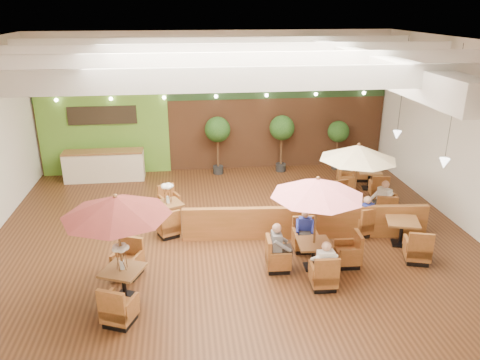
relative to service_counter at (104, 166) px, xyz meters
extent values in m
plane|color=#381E0F|center=(4.40, -5.10, -0.58)|extent=(14.00, 14.00, 0.00)
cube|color=silver|center=(4.40, 0.90, 2.17)|extent=(14.00, 0.04, 5.50)
cube|color=silver|center=(4.40, -11.10, 2.17)|extent=(14.00, 0.04, 5.50)
cube|color=silver|center=(11.40, -5.10, 2.17)|extent=(0.04, 12.00, 5.50)
cube|color=white|center=(4.40, -5.10, 4.92)|extent=(14.00, 12.00, 0.04)
cube|color=brown|center=(4.40, 0.84, 1.02)|extent=(13.90, 0.10, 3.20)
cube|color=#1E3819|center=(4.40, 0.83, 2.47)|extent=(13.90, 0.12, 0.35)
cube|color=#588E29|center=(0.00, 0.78, 1.02)|extent=(5.00, 0.08, 3.20)
cube|color=black|center=(0.00, 0.70, 1.82)|extent=(2.60, 0.08, 0.70)
cube|color=white|center=(7.90, -5.10, 4.37)|extent=(0.60, 11.00, 0.60)
cube|color=white|center=(4.40, -9.10, 4.57)|extent=(13.60, 0.12, 0.45)
cube|color=white|center=(4.40, -6.40, 4.57)|extent=(13.60, 0.12, 0.45)
cube|color=white|center=(4.40, -3.80, 4.57)|extent=(13.60, 0.12, 0.45)
cube|color=white|center=(4.40, -1.10, 4.57)|extent=(13.60, 0.12, 0.45)
cylinder|color=black|center=(10.20, -6.10, 3.32)|extent=(0.01, 0.01, 3.20)
cone|color=white|center=(10.20, -6.10, 1.72)|extent=(0.28, 0.28, 0.28)
cylinder|color=black|center=(10.20, -3.10, 3.32)|extent=(0.01, 0.01, 3.20)
cone|color=white|center=(10.20, -3.10, 1.72)|extent=(0.28, 0.28, 0.28)
sphere|color=#FFEAC6|center=(-1.60, 0.60, 2.47)|extent=(0.14, 0.14, 0.14)
sphere|color=#FFEAC6|center=(0.40, 0.60, 2.47)|extent=(0.14, 0.14, 0.14)
sphere|color=#FFEAC6|center=(2.40, 0.60, 2.47)|extent=(0.14, 0.14, 0.14)
sphere|color=#FFEAC6|center=(4.40, 0.60, 2.47)|extent=(0.14, 0.14, 0.14)
sphere|color=#FFEAC6|center=(6.40, 0.60, 2.47)|extent=(0.14, 0.14, 0.14)
sphere|color=#FFEAC6|center=(8.40, 0.60, 2.47)|extent=(0.14, 0.14, 0.14)
sphere|color=#FFEAC6|center=(10.40, 0.60, 2.47)|extent=(0.14, 0.14, 0.14)
cube|color=beige|center=(0.00, 0.00, -0.03)|extent=(3.00, 0.70, 1.10)
cube|color=brown|center=(0.00, 0.00, 0.57)|extent=(3.00, 0.75, 0.06)
cube|color=brown|center=(6.48, -5.66, -0.09)|extent=(7.10, 0.77, 0.98)
cube|color=brown|center=(1.57, -8.03, 0.14)|extent=(1.12, 1.12, 0.06)
cylinder|color=black|center=(1.57, -8.03, -0.21)|extent=(0.10, 0.10, 0.66)
cube|color=black|center=(1.57, -8.03, -0.56)|extent=(0.59, 0.59, 0.04)
cube|color=brown|center=(1.57, -8.98, -0.28)|extent=(0.82, 0.82, 0.32)
cube|color=brown|center=(1.67, -9.22, 0.02)|extent=(0.61, 0.34, 0.70)
cube|color=brown|center=(1.30, -8.87, -0.08)|extent=(0.29, 0.54, 0.28)
cube|color=brown|center=(1.84, -9.10, -0.08)|extent=(0.29, 0.54, 0.28)
cube|color=black|center=(1.57, -8.98, -0.51)|extent=(0.73, 0.73, 0.14)
cube|color=brown|center=(1.57, -7.07, -0.28)|extent=(0.82, 0.82, 0.32)
cube|color=brown|center=(1.47, -6.83, 0.02)|extent=(0.61, 0.34, 0.70)
cube|color=brown|center=(1.84, -7.19, -0.08)|extent=(0.29, 0.54, 0.28)
cube|color=brown|center=(1.30, -6.96, -0.08)|extent=(0.29, 0.54, 0.28)
cube|color=black|center=(1.57, -7.07, -0.51)|extent=(0.73, 0.73, 0.14)
cylinder|color=brown|center=(1.57, -8.03, 0.67)|extent=(0.06, 0.06, 2.51)
cone|color=#521B18|center=(1.57, -8.03, 1.75)|extent=(2.41, 2.41, 0.45)
sphere|color=brown|center=(1.57, -8.03, 1.98)|extent=(0.10, 0.10, 0.10)
cylinder|color=silver|center=(1.57, -8.03, 0.28)|extent=(0.10, 0.10, 0.22)
cube|color=brown|center=(6.27, -7.29, 0.12)|extent=(0.87, 0.87, 0.06)
cylinder|color=black|center=(6.27, -7.29, -0.22)|extent=(0.10, 0.10, 0.64)
cube|color=black|center=(6.27, -7.29, -0.56)|extent=(0.46, 0.46, 0.04)
cube|color=brown|center=(6.27, -8.21, -0.29)|extent=(0.63, 0.63, 0.31)
cube|color=brown|center=(6.28, -8.46, 0.00)|extent=(0.61, 0.13, 0.68)
cube|color=brown|center=(5.99, -8.19, -0.10)|extent=(0.10, 0.54, 0.27)
cube|color=brown|center=(6.55, -8.22, -0.10)|extent=(0.10, 0.54, 0.27)
cube|color=black|center=(6.27, -8.21, -0.52)|extent=(0.56, 0.56, 0.14)
cube|color=brown|center=(6.27, -6.36, -0.29)|extent=(0.63, 0.63, 0.31)
cube|color=brown|center=(6.26, -6.11, 0.00)|extent=(0.61, 0.13, 0.68)
cube|color=brown|center=(6.55, -6.38, -0.10)|extent=(0.10, 0.54, 0.27)
cube|color=brown|center=(5.99, -6.35, -0.10)|extent=(0.10, 0.54, 0.27)
cube|color=black|center=(6.27, -6.36, -0.52)|extent=(0.56, 0.56, 0.14)
cube|color=brown|center=(5.35, -7.29, -0.29)|extent=(0.63, 0.63, 0.31)
cube|color=brown|center=(5.60, -7.27, 0.00)|extent=(0.13, 0.61, 0.68)
cube|color=brown|center=(5.36, -7.00, -0.10)|extent=(0.54, 0.10, 0.27)
cube|color=brown|center=(5.33, -7.57, -0.10)|extent=(0.54, 0.10, 0.27)
cube|color=black|center=(5.35, -7.29, -0.52)|extent=(0.56, 0.56, 0.14)
cube|color=brown|center=(7.19, -7.29, -0.29)|extent=(0.63, 0.63, 0.31)
cube|color=brown|center=(6.94, -7.30, 0.00)|extent=(0.13, 0.61, 0.68)
cube|color=brown|center=(7.18, -7.57, -0.10)|extent=(0.54, 0.10, 0.27)
cube|color=brown|center=(7.21, -7.00, -0.10)|extent=(0.54, 0.10, 0.27)
cube|color=black|center=(7.19, -7.29, -0.52)|extent=(0.56, 0.56, 0.14)
cylinder|color=brown|center=(6.27, -7.29, 0.63)|extent=(0.06, 0.06, 2.43)
cone|color=pink|center=(6.27, -7.29, 1.67)|extent=(2.33, 2.33, 0.45)
sphere|color=brown|center=(6.27, -7.29, 1.90)|extent=(0.10, 0.10, 0.10)
cube|color=brown|center=(8.26, -4.72, 0.12)|extent=(1.02, 1.02, 0.06)
cylinder|color=black|center=(8.26, -4.72, -0.22)|extent=(0.10, 0.10, 0.65)
cube|color=black|center=(8.26, -4.72, -0.56)|extent=(0.54, 0.54, 0.04)
cube|color=brown|center=(8.26, -5.66, -0.29)|extent=(0.74, 0.74, 0.31)
cube|color=brown|center=(8.19, -5.90, 0.01)|extent=(0.61, 0.25, 0.69)
cube|color=brown|center=(7.98, -5.73, -0.09)|extent=(0.21, 0.54, 0.27)
cube|color=brown|center=(8.53, -5.58, -0.09)|extent=(0.21, 0.54, 0.27)
cube|color=black|center=(8.26, -5.66, -0.51)|extent=(0.66, 0.66, 0.14)
cube|color=brown|center=(8.26, -3.79, -0.29)|extent=(0.74, 0.74, 0.31)
cube|color=brown|center=(8.32, -3.54, 0.01)|extent=(0.61, 0.25, 0.69)
cube|color=brown|center=(8.53, -3.72, -0.09)|extent=(0.21, 0.54, 0.27)
cube|color=brown|center=(7.98, -3.86, -0.09)|extent=(0.21, 0.54, 0.27)
cube|color=black|center=(8.26, -3.79, -0.51)|extent=(0.66, 0.66, 0.14)
cube|color=brown|center=(7.32, -4.72, -0.29)|extent=(0.74, 0.74, 0.31)
cube|color=brown|center=(7.57, -4.79, 0.01)|extent=(0.25, 0.61, 0.69)
cube|color=brown|center=(7.25, -4.45, -0.09)|extent=(0.54, 0.21, 0.27)
cube|color=brown|center=(7.40, -5.00, -0.09)|extent=(0.54, 0.21, 0.27)
cube|color=black|center=(7.32, -4.72, -0.51)|extent=(0.66, 0.66, 0.14)
cube|color=brown|center=(9.19, -4.72, -0.29)|extent=(0.74, 0.74, 0.31)
cube|color=brown|center=(8.94, -4.66, 0.01)|extent=(0.25, 0.61, 0.69)
cube|color=brown|center=(9.26, -5.00, -0.09)|extent=(0.54, 0.21, 0.27)
cube|color=brown|center=(9.12, -4.45, -0.09)|extent=(0.54, 0.21, 0.27)
cube|color=black|center=(9.19, -4.72, -0.51)|extent=(0.66, 0.66, 0.14)
cylinder|color=brown|center=(8.26, -4.72, 0.64)|extent=(0.06, 0.06, 2.45)
cone|color=beige|center=(8.26, -4.72, 1.69)|extent=(2.36, 2.36, 0.45)
sphere|color=brown|center=(8.26, -4.72, 1.92)|extent=(0.10, 0.10, 0.10)
cube|color=brown|center=(2.52, -4.18, 0.08)|extent=(1.03, 1.03, 0.06)
cylinder|color=black|center=(2.52, -4.18, -0.24)|extent=(0.09, 0.09, 0.61)
cube|color=black|center=(2.52, -4.18, -0.56)|extent=(0.55, 0.55, 0.04)
cube|color=brown|center=(2.52, -5.05, -0.31)|extent=(0.75, 0.75, 0.30)
cube|color=brown|center=(2.43, -5.27, -0.03)|extent=(0.56, 0.31, 0.65)
cube|color=brown|center=(2.27, -5.16, -0.12)|extent=(0.27, 0.50, 0.26)
cube|color=brown|center=(2.77, -4.95, -0.12)|extent=(0.27, 0.50, 0.26)
cube|color=black|center=(2.52, -5.05, -0.52)|extent=(0.67, 0.67, 0.13)
cube|color=brown|center=(2.52, -3.30, -0.31)|extent=(0.75, 0.75, 0.30)
cube|color=brown|center=(2.62, -3.08, -0.03)|extent=(0.56, 0.31, 0.65)
cube|color=brown|center=(2.77, -3.19, -0.12)|extent=(0.27, 0.50, 0.26)
cube|color=brown|center=(2.27, -3.40, -0.12)|extent=(0.27, 0.50, 0.26)
cube|color=black|center=(2.52, -3.30, -0.52)|extent=(0.67, 0.67, 0.13)
cylinder|color=silver|center=(2.52, -4.18, 0.22)|extent=(0.10, 0.10, 0.22)
cube|color=brown|center=(9.07, -6.37, 0.15)|extent=(1.07, 1.07, 0.06)
cylinder|color=black|center=(9.07, -6.37, -0.21)|extent=(0.10, 0.10, 0.67)
cube|color=black|center=(9.07, -6.37, -0.56)|extent=(0.57, 0.57, 0.04)
cube|color=brown|center=(9.07, -7.33, -0.28)|extent=(0.78, 0.78, 0.32)
cube|color=brown|center=(9.15, -7.58, 0.02)|extent=(0.63, 0.27, 0.71)
cube|color=brown|center=(8.79, -7.25, -0.08)|extent=(0.23, 0.56, 0.28)
cube|color=brown|center=(9.36, -7.41, -0.08)|extent=(0.23, 0.56, 0.28)
cube|color=black|center=(9.07, -7.33, -0.51)|extent=(0.69, 0.69, 0.14)
cube|color=brown|center=(9.07, -5.41, -0.28)|extent=(0.78, 0.78, 0.32)
cube|color=brown|center=(9.00, -5.16, 0.02)|extent=(0.63, 0.27, 0.71)
cube|color=brown|center=(9.36, -5.49, -0.08)|extent=(0.23, 0.56, 0.28)
cube|color=brown|center=(8.79, -5.33, -0.08)|extent=(0.23, 0.56, 0.28)
cube|color=black|center=(9.07, -5.41, -0.51)|extent=(0.69, 0.69, 0.14)
cube|color=brown|center=(9.80, -2.13, 0.10)|extent=(0.94, 0.94, 0.06)
cylinder|color=black|center=(9.80, -2.13, -0.23)|extent=(0.09, 0.09, 0.62)
cube|color=black|center=(9.80, -2.13, -0.56)|extent=(0.50, 0.50, 0.04)
cube|color=brown|center=(9.80, -3.03, -0.30)|extent=(0.69, 0.69, 0.30)
cube|color=brown|center=(9.85, -3.27, -0.02)|extent=(0.59, 0.21, 0.66)
cube|color=brown|center=(9.53, -2.97, -0.11)|extent=(0.18, 0.52, 0.26)
cube|color=brown|center=(10.07, -3.08, -0.11)|extent=(0.18, 0.52, 0.26)
cube|color=black|center=(9.80, -3.03, -0.52)|extent=(0.61, 0.61, 0.13)
cube|color=brown|center=(9.80, -1.23, -0.30)|extent=(0.69, 0.69, 0.30)
cube|color=brown|center=(9.75, -0.99, -0.02)|extent=(0.59, 0.21, 0.66)
cube|color=brown|center=(10.07, -1.28, -0.11)|extent=(0.18, 0.52, 0.26)
cube|color=brown|center=(9.53, -1.18, -0.11)|extent=(0.18, 0.52, 0.26)
cube|color=black|center=(9.80, -1.23, -0.52)|extent=(0.61, 0.61, 0.13)
cube|color=brown|center=(8.90, -2.13, -0.30)|extent=(0.69, 0.69, 0.30)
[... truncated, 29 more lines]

